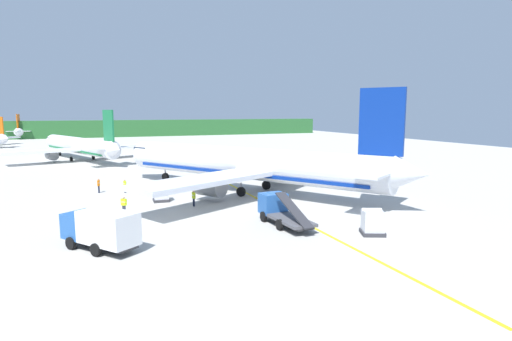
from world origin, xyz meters
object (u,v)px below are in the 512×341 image
at_px(crew_loader_right, 194,197).
at_px(cargo_container_near, 161,192).
at_px(airliner_distant, 29,131).
at_px(crew_loader_left, 125,185).
at_px(cargo_container_mid, 373,222).
at_px(crew_supervisor, 124,204).
at_px(service_truck_fuel, 279,210).
at_px(crew_marshaller, 99,184).
at_px(service_truck_baggage, 101,228).
at_px(airliner_mid_apron, 80,146).
at_px(airliner_foreground, 248,164).

bearing_deg(crew_loader_right, cargo_container_near, 126.43).
distance_m(airliner_distant, cargo_container_near, 132.06).
bearing_deg(crew_loader_right, crew_loader_left, 120.27).
xyz_separation_m(cargo_container_mid, crew_supervisor, (-17.74, 14.15, 0.04)).
distance_m(service_truck_fuel, cargo_container_mid, 7.98).
height_order(cargo_container_near, crew_marshaller, cargo_container_near).
bearing_deg(service_truck_baggage, crew_marshaller, 89.05).
relative_size(airliner_mid_apron, service_truck_fuel, 4.66).
height_order(airliner_distant, cargo_container_near, airliner_distant).
bearing_deg(crew_loader_left, crew_marshaller, 160.56).
bearing_deg(crew_loader_right, crew_marshaller, 128.30).
relative_size(cargo_container_near, crew_loader_left, 1.29).
bearing_deg(cargo_container_mid, cargo_container_near, 126.11).
bearing_deg(airliner_foreground, airliner_mid_apron, 113.96).
relative_size(airliner_distant, crew_supervisor, 17.61).
xyz_separation_m(airliner_foreground, cargo_container_near, (-10.55, -1.44, -2.39)).
bearing_deg(crew_supervisor, crew_loader_left, 84.96).
relative_size(airliner_distant, crew_marshaller, 17.17).
distance_m(airliner_foreground, crew_supervisor, 16.04).
distance_m(airliner_mid_apron, airliner_distant, 86.81).
height_order(service_truck_baggage, cargo_container_near, service_truck_baggage).
height_order(cargo_container_near, crew_supervisor, cargo_container_near).
relative_size(service_truck_baggage, crew_loader_right, 3.68).
bearing_deg(airliner_distant, cargo_container_mid, -74.57).
height_order(service_truck_baggage, cargo_container_mid, service_truck_baggage).
xyz_separation_m(airliner_distant, crew_loader_right, (29.94, -132.88, -1.46)).
bearing_deg(crew_loader_left, airliner_mid_apron, 98.00).
height_order(airliner_foreground, crew_loader_right, airliner_foreground).
bearing_deg(service_truck_baggage, airliner_distant, 98.20).
xyz_separation_m(cargo_container_near, crew_marshaller, (-6.14, 7.53, 0.04)).
height_order(service_truck_baggage, crew_loader_left, service_truck_baggage).
relative_size(airliner_mid_apron, crew_marshaller, 18.93).
xyz_separation_m(service_truck_baggage, crew_loader_left, (3.27, 21.08, -0.62)).
xyz_separation_m(airliner_distant, service_truck_fuel, (35.41, -141.87, -1.28)).
bearing_deg(crew_supervisor, airliner_distant, 99.78).
relative_size(cargo_container_mid, crew_supervisor, 1.35).
bearing_deg(crew_loader_right, cargo_container_mid, -53.97).
xyz_separation_m(airliner_mid_apron, crew_supervisor, (4.37, -48.85, -1.80)).
distance_m(airliner_foreground, crew_loader_right, 9.66).
height_order(airliner_mid_apron, service_truck_baggage, airliner_mid_apron).
bearing_deg(crew_marshaller, crew_supervisor, -80.76).
bearing_deg(cargo_container_mid, airliner_mid_apron, 109.34).
bearing_deg(cargo_container_mid, service_truck_fuel, 132.23).
bearing_deg(crew_loader_left, service_truck_baggage, -98.83).
bearing_deg(service_truck_fuel, crew_loader_right, 121.34).
xyz_separation_m(cargo_container_mid, crew_marshaller, (-19.68, 26.10, 0.06)).
distance_m(airliner_foreground, crew_marshaller, 17.92).
relative_size(cargo_container_mid, crew_marshaller, 1.32).
bearing_deg(crew_supervisor, service_truck_baggage, -102.82).
height_order(cargo_container_mid, crew_loader_left, cargo_container_mid).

